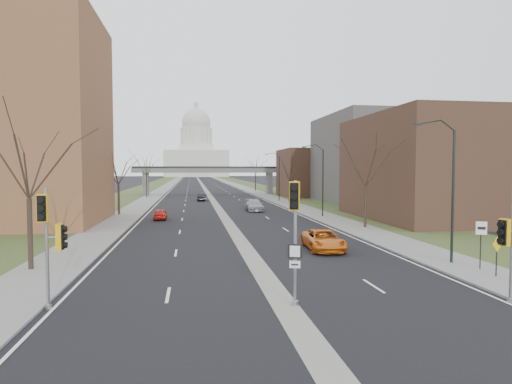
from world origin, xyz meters
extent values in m
plane|color=black|center=(0.00, 0.00, 0.00)|extent=(700.00, 700.00, 0.00)
cube|color=black|center=(0.00, 150.00, 0.01)|extent=(20.00, 600.00, 0.01)
cube|color=gray|center=(0.00, 150.00, 0.00)|extent=(1.20, 600.00, 0.02)
cube|color=gray|center=(12.00, 150.00, 0.06)|extent=(4.00, 600.00, 0.12)
cube|color=gray|center=(-12.00, 150.00, 0.06)|extent=(4.00, 600.00, 0.12)
cube|color=#354721|center=(18.00, 150.00, 0.05)|extent=(8.00, 600.00, 0.10)
cube|color=#354721|center=(-18.00, 150.00, 0.05)|extent=(8.00, 600.00, 0.10)
cube|color=#4E3024|center=(24.00, 28.00, 6.00)|extent=(16.00, 20.00, 12.00)
cube|color=#56534F|center=(28.00, 52.00, 7.50)|extent=(18.00, 22.00, 15.00)
cube|color=#4E3024|center=(22.00, 70.00, 5.00)|extent=(14.00, 14.00, 10.00)
cube|color=slate|center=(-14.00, 80.00, 2.50)|extent=(1.20, 2.50, 5.00)
cube|color=slate|center=(14.00, 80.00, 2.50)|extent=(1.20, 2.50, 5.00)
cube|color=slate|center=(0.00, 80.00, 5.50)|extent=(34.00, 3.00, 1.00)
cube|color=black|center=(0.00, 80.00, 6.20)|extent=(34.00, 0.15, 0.50)
cube|color=silver|center=(0.00, 320.00, 10.00)|extent=(48.00, 42.00, 20.00)
cube|color=silver|center=(0.00, 320.00, 22.00)|extent=(26.00, 26.00, 5.00)
cylinder|color=silver|center=(0.00, 320.00, 31.00)|extent=(22.00, 22.00, 14.00)
sphere|color=silver|center=(0.00, 320.00, 42.00)|extent=(22.00, 22.00, 22.00)
cylinder|color=silver|center=(0.00, 320.00, 53.50)|extent=(3.60, 3.60, 4.50)
cylinder|color=black|center=(11.80, 6.00, 4.12)|extent=(0.16, 0.16, 8.00)
cube|color=black|center=(9.50, 6.00, 8.47)|extent=(0.45, 0.18, 0.14)
cylinder|color=black|center=(11.80, 32.00, 4.12)|extent=(0.16, 0.16, 8.00)
cube|color=black|center=(9.50, 32.00, 8.47)|extent=(0.45, 0.18, 0.14)
cylinder|color=black|center=(11.80, 58.00, 4.12)|extent=(0.16, 0.16, 8.00)
cube|color=black|center=(9.50, 58.00, 8.47)|extent=(0.45, 0.18, 0.14)
cylinder|color=#382B21|center=(-13.00, 8.00, 2.12)|extent=(0.28, 0.28, 4.00)
cylinder|color=#382B21|center=(-13.00, 38.00, 2.00)|extent=(0.28, 0.28, 3.75)
cylinder|color=#382B21|center=(-13.00, 72.00, 2.25)|extent=(0.28, 0.28, 4.25)
cylinder|color=#382B21|center=(13.00, 22.00, 2.12)|extent=(0.28, 0.28, 4.00)
cylinder|color=#382B21|center=(13.00, 55.00, 1.87)|extent=(0.28, 0.28, 3.50)
cylinder|color=#382B21|center=(13.00, 95.00, 2.25)|extent=(0.28, 0.28, 4.25)
cylinder|color=gray|center=(-9.80, 0.74, 2.52)|extent=(0.14, 0.14, 5.04)
cylinder|color=gray|center=(-9.80, 0.74, 0.10)|extent=(0.27, 0.27, 0.19)
cube|color=#E4A60D|center=(-9.77, 0.26, 4.26)|extent=(0.43, 0.41, 1.11)
cube|color=#E4A60D|center=(-9.32, 0.77, 3.00)|extent=(0.41, 0.43, 1.11)
cylinder|color=gray|center=(0.44, -0.29, 2.67)|extent=(0.14, 0.14, 5.34)
cylinder|color=gray|center=(0.44, -0.29, 0.10)|extent=(0.29, 0.29, 0.21)
cube|color=#E4A60D|center=(0.28, -0.78, 4.72)|extent=(0.54, 0.52, 1.18)
cube|color=black|center=(0.44, -0.29, 2.36)|extent=(0.60, 0.23, 0.62)
cube|color=silver|center=(0.44, -0.29, 1.80)|extent=(0.45, 0.18, 0.31)
cylinder|color=gray|center=(9.80, -1.34, 2.62)|extent=(0.14, 0.14, 5.24)
cylinder|color=gray|center=(9.80, -1.34, 0.10)|extent=(0.28, 0.28, 0.20)
cube|color=#E4A60D|center=(9.31, -1.46, 3.12)|extent=(0.50, 0.51, 1.16)
cylinder|color=black|center=(12.39, 4.18, 1.29)|extent=(0.06, 0.06, 2.35)
cube|color=silver|center=(12.39, 4.18, 2.47)|extent=(0.55, 0.26, 0.75)
cylinder|color=black|center=(12.10, 2.51, 0.98)|extent=(0.06, 0.06, 1.72)
cube|color=#E9B40C|center=(12.10, 2.51, 1.84)|extent=(0.79, 0.34, 0.83)
imported|color=red|center=(-7.48, 32.42, 0.62)|extent=(1.57, 3.70, 1.25)
imported|color=black|center=(-2.00, 61.00, 0.67)|extent=(1.92, 4.21, 1.34)
imported|color=orange|center=(5.47, 11.69, 0.72)|extent=(2.67, 5.32, 1.44)
imported|color=gray|center=(4.73, 40.89, 0.77)|extent=(2.22, 5.36, 1.55)
camera|label=1|loc=(-3.88, -17.78, 5.81)|focal=30.00mm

